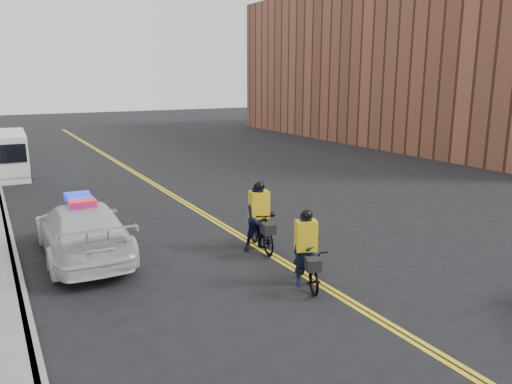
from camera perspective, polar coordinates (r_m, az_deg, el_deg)
The scene contains 9 objects.
ground at distance 12.35m, azimuth 4.69°, elevation -8.90°, with size 120.00×120.00×0.00m, color black.
center_line_left at distance 19.18m, azimuth -8.77°, elevation -0.99°, with size 0.10×60.00×0.01m, color yellow.
center_line_right at distance 19.23m, azimuth -8.32°, elevation -0.94°, with size 0.10×60.00×0.01m, color yellow.
curb at distance 18.10m, azimuth -26.66°, elevation -2.87°, with size 0.20×60.00×0.15m, color gray.
building_across at distance 39.54m, azimuth 17.62°, elevation 13.73°, with size 12.00×30.00×11.00m, color brown.
police_cruiser at distance 13.73m, azimuth -19.22°, elevation -4.08°, with size 2.14×5.04×1.61m.
cargo_van at distance 26.26m, azimuth -26.65°, elevation 3.77°, with size 2.04×4.97×2.05m.
cyclist_near at distance 11.31m, azimuth 5.68°, elevation -7.66°, with size 1.21×1.91×1.77m.
cyclist_far at distance 13.45m, azimuth 0.37°, elevation -3.57°, with size 0.95×1.96×1.92m.
Camera 1 is at (-6.37, -9.53, 4.60)m, focal length 35.00 mm.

